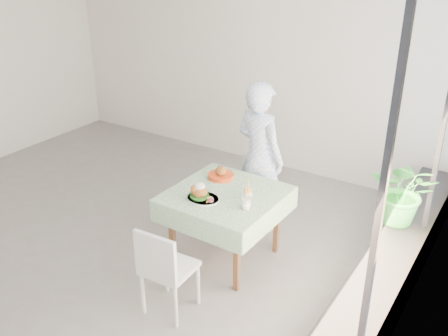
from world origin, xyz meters
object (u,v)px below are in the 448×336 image
Objects in this scene: chair_far at (254,206)px; juice_cup_orange at (248,193)px; cafe_table at (225,218)px; chair_near at (169,285)px; main_dish at (201,194)px; potted_plant at (404,192)px; diner at (260,157)px.

juice_cup_orange reaches higher than chair_far.
chair_near is at bearing -88.64° from cafe_table.
potted_plant reaches higher than main_dish.
main_dish is (-0.15, 0.70, 0.53)m from chair_near.
chair_near is 3.43× the size of juice_cup_orange.
chair_near is 1.12m from juice_cup_orange.
cafe_table is at bearing 106.48° from diner.
juice_cup_orange is at bearing 124.56° from diner.
cafe_table is 0.95m from chair_near.
juice_cup_orange is (0.24, 0.02, 0.34)m from cafe_table.
chair_far is 3.27× the size of juice_cup_orange.
potted_plant is at bearing 28.06° from cafe_table.
diner is 6.79× the size of juice_cup_orange.
diner is at bearing -177.94° from potted_plant.
chair_far is 1.66m from potted_plant.
chair_near is at bearing -86.81° from chair_far.
main_dish is 0.44m from juice_cup_orange.
cafe_table is 1.72m from potted_plant.
chair_far is 1.07m from main_dish.
potted_plant reaches higher than juice_cup_orange.
cafe_table is 3.23× the size of main_dish.
diner is 2.54× the size of potted_plant.
chair_near is 2.33m from potted_plant.
potted_plant reaches higher than chair_near.
potted_plant is (1.52, 0.05, -0.01)m from diner.
potted_plant is at bearing 32.36° from main_dish.
main_dish reaches higher than chair_far.
main_dish reaches higher than chair_near.
chair_far is at bearing -176.35° from potted_plant.
diner reaches higher than potted_plant.
diner reaches higher than chair_near.
chair_far is 1.22× the size of potted_plant.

